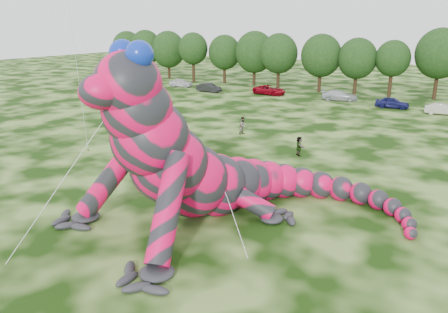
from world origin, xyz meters
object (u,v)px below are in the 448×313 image
object	(u,v)px
car_5	(442,109)
car_3	(339,95)
tree_9	(392,69)
tree_0	(128,53)
tree_8	(357,66)
tree_2	(169,55)
spectator_1	(243,126)
tree_1	(146,54)
tree_4	(224,59)
tree_10	(439,64)
tree_7	(321,63)
tree_3	(193,57)
spectator_5	(299,146)
car_4	(392,103)
tree_6	(279,61)
car_1	(209,88)
tree_5	(254,59)
car_2	(269,90)
car_0	(181,83)
inflatable_gecko	(212,129)

from	to	relation	value
car_5	car_3	bearing A→B (deg)	67.68
tree_9	car_5	xyz separation A→B (m)	(8.48, -11.12, -3.66)
tree_0	tree_8	world-z (taller)	tree_0
tree_2	tree_8	world-z (taller)	tree_2
tree_8	spectator_1	size ratio (longest dim) A/B	4.90
tree_1	spectator_1	bearing A→B (deg)	-39.27
tree_1	tree_4	bearing A→B (deg)	2.02
tree_9	tree_10	xyz separation A→B (m)	(6.33, 1.23, 0.91)
tree_0	spectator_1	bearing A→B (deg)	-36.33
spectator_1	car_5	bearing A→B (deg)	-29.42
tree_8	tree_9	size ratio (longest dim) A/B	1.03
tree_7	car_5	world-z (taller)	tree_7
tree_3	tree_0	bearing A→B (deg)	173.44
tree_7	spectator_5	size ratio (longest dim) A/B	5.60
tree_9	car_4	distance (m)	10.60
tree_6	car_1	xyz separation A→B (m)	(-8.43, -9.37, -4.01)
tree_7	tree_9	xyz separation A→B (m)	(11.15, 0.54, -0.40)
tree_8	spectator_1	world-z (taller)	tree_8
tree_0	tree_7	xyz separation A→B (m)	(44.48, -2.43, -0.02)
tree_2	tree_5	xyz separation A→B (m)	(19.89, -0.33, 0.08)
spectator_5	tree_5	bearing A→B (deg)	-8.50
car_4	tree_1	bearing A→B (deg)	74.27
car_2	spectator_5	world-z (taller)	spectator_5
tree_7	car_1	size ratio (longest dim) A/B	2.12
tree_10	tree_9	bearing A→B (deg)	-168.98
tree_1	car_1	bearing A→B (deg)	-25.64
tree_5	car_5	size ratio (longest dim) A/B	2.39
tree_3	tree_7	world-z (taller)	tree_7
tree_1	tree_9	size ratio (longest dim) A/B	1.13
tree_0	tree_3	size ratio (longest dim) A/B	1.01
spectator_1	car_3	bearing A→B (deg)	2.40
tree_10	spectator_5	world-z (taller)	tree_10
tree_5	car_0	size ratio (longest dim) A/B	2.29
tree_7	tree_9	distance (m)	11.17
tree_6	tree_4	bearing A→B (deg)	170.47
inflatable_gecko	car_5	bearing A→B (deg)	96.42
tree_8	tree_10	world-z (taller)	tree_10
tree_0	car_4	distance (m)	59.13
tree_0	car_0	xyz separation A→B (m)	(20.92, -9.26, -4.02)
tree_6	car_4	xyz separation A→B (m)	(20.84, -9.06, -4.00)
car_3	tree_2	bearing A→B (deg)	65.28
spectator_5	car_2	bearing A→B (deg)	-11.10
tree_4	car_1	distance (m)	12.56
tree_0	spectator_5	bearing A→B (deg)	-35.34
tree_0	spectator_1	size ratio (longest dim) A/B	5.21
tree_7	spectator_1	size ratio (longest dim) A/B	5.20
tree_0	tree_3	bearing A→B (deg)	-6.56
tree_2	car_2	world-z (taller)	tree_2
tree_9	car_4	xyz separation A→B (m)	(2.22, -9.72, -3.59)
tree_4	tree_7	size ratio (longest dim) A/B	0.96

